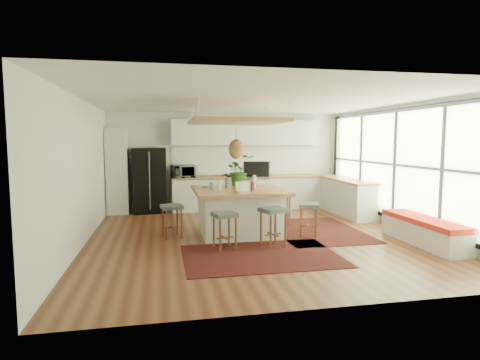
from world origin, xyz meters
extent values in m
plane|color=#522517|center=(0.00, 0.00, 0.00)|extent=(7.00, 7.00, 0.00)
plane|color=white|center=(0.00, 0.00, 2.70)|extent=(7.00, 7.00, 0.00)
plane|color=silver|center=(0.00, 3.50, 1.35)|extent=(6.50, 0.00, 6.50)
plane|color=silver|center=(0.00, -3.50, 1.35)|extent=(6.50, 0.00, 6.50)
plane|color=silver|center=(-3.25, 0.00, 1.35)|extent=(0.00, 7.00, 7.00)
plane|color=silver|center=(3.25, 0.00, 1.35)|extent=(0.00, 7.00, 7.00)
cube|color=silver|center=(-2.95, 3.18, 1.12)|extent=(0.55, 0.60, 2.25)
cube|color=silver|center=(0.55, 3.18, 0.44)|extent=(4.20, 0.60, 0.88)
cube|color=brown|center=(0.55, 3.18, 0.90)|extent=(4.24, 0.64, 0.05)
cube|color=white|center=(0.55, 3.48, 1.35)|extent=(4.20, 0.02, 0.80)
cube|color=silver|center=(0.55, 3.32, 2.15)|extent=(4.20, 0.34, 0.70)
cube|color=silver|center=(2.93, 2.00, 0.44)|extent=(0.60, 2.50, 0.88)
cube|color=brown|center=(2.93, 2.00, 0.90)|extent=(0.64, 2.54, 0.05)
cube|color=black|center=(-0.21, -1.35, 0.01)|extent=(2.60, 1.80, 0.01)
cube|color=black|center=(1.42, 0.23, 0.01)|extent=(1.80, 2.60, 0.01)
imported|color=#A5A5AA|center=(-1.23, 3.16, 1.13)|extent=(0.68, 0.49, 0.41)
imported|color=#1E4C19|center=(-0.12, 0.94, 1.20)|extent=(0.83, 0.87, 0.54)
imported|color=beige|center=(-0.89, 0.82, 0.96)|extent=(0.21, 0.21, 0.05)
cylinder|color=#3076C2|center=(-0.80, 0.48, 1.03)|extent=(0.07, 0.07, 0.19)
cylinder|color=white|center=(-0.65, 0.23, 1.03)|extent=(0.07, 0.07, 0.19)
cylinder|color=#A0354D|center=(0.00, 0.08, 1.03)|extent=(0.07, 0.07, 0.19)
cylinder|color=beige|center=(0.10, 0.43, 1.03)|extent=(0.07, 0.07, 0.19)
cylinder|color=#4C7747|center=(-0.45, 0.63, 1.03)|extent=(0.07, 0.07, 0.19)
camera|label=1|loc=(-1.82, -7.61, 1.94)|focal=29.59mm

